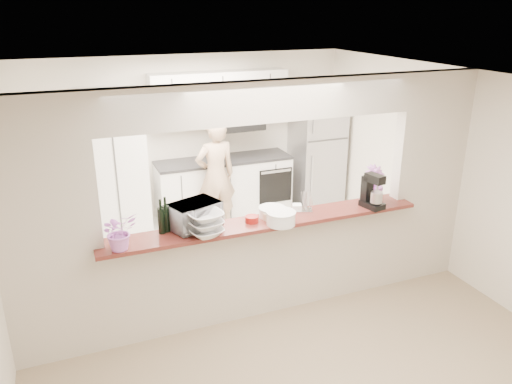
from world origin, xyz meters
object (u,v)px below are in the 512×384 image
refrigerator (317,155)px  toaster_oven (194,215)px  stand_mixer (372,192)px  person (216,176)px

refrigerator → toaster_oven: 3.82m
refrigerator → stand_mixer: refrigerator is taller
toaster_oven → person: 2.41m
toaster_oven → refrigerator: bearing=22.6°
refrigerator → toaster_oven: bearing=-136.8°
toaster_oven → stand_mixer: stand_mixer is taller
stand_mixer → person: size_ratio=0.23×
refrigerator → toaster_oven: (-2.77, -2.60, 0.37)m
toaster_oven → person: bearing=47.1°
person → toaster_oven: bearing=62.9°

